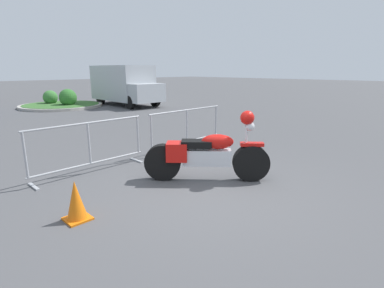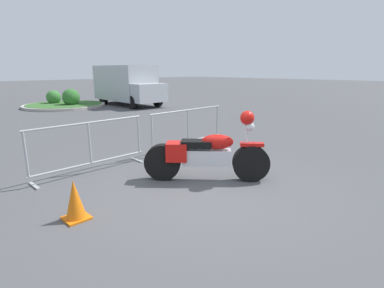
# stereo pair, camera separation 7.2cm
# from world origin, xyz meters

# --- Properties ---
(ground_plane) EXTENTS (120.00, 120.00, 0.00)m
(ground_plane) POSITION_xyz_m (0.00, 0.00, 0.00)
(ground_plane) COLOR #4C4C4F
(motorcycle) EXTENTS (1.78, 1.89, 1.36)m
(motorcycle) POSITION_xyz_m (0.42, 0.38, 0.52)
(motorcycle) COLOR black
(motorcycle) RESTS_ON ground
(crowd_barrier_near) EXTENTS (2.51, 0.46, 1.07)m
(crowd_barrier_near) POSITION_xyz_m (-0.97, 2.37, 0.56)
(crowd_barrier_near) COLOR #9EA0A5
(crowd_barrier_near) RESTS_ON ground
(crowd_barrier_far) EXTENTS (2.51, 0.46, 1.07)m
(crowd_barrier_far) POSITION_xyz_m (1.81, 2.37, 0.56)
(crowd_barrier_far) COLOR #9EA0A5
(crowd_barrier_far) RESTS_ON ground
(delivery_van) EXTENTS (2.06, 5.03, 2.31)m
(delivery_van) POSITION_xyz_m (6.28, 12.32, 1.24)
(delivery_van) COLOR #B2B7BC
(delivery_van) RESTS_ON ground
(planter_island) EXTENTS (4.48, 4.48, 1.03)m
(planter_island) POSITION_xyz_m (3.21, 14.14, 0.24)
(planter_island) COLOR #ADA89E
(planter_island) RESTS_ON ground
(traffic_cone) EXTENTS (0.34, 0.34, 0.59)m
(traffic_cone) POSITION_xyz_m (-2.08, 0.62, 0.29)
(traffic_cone) COLOR orange
(traffic_cone) RESTS_ON ground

